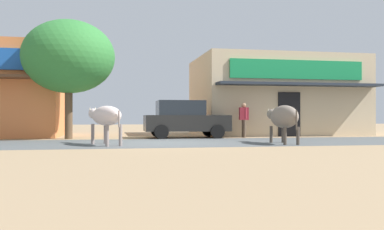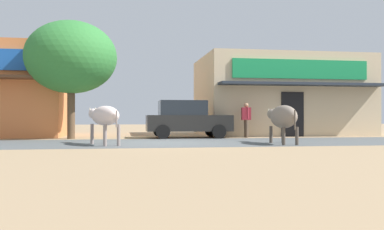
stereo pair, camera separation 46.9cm
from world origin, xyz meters
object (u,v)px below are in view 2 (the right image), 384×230
object	(u,v)px
pedestrian_by_shop	(246,117)
cow_far_dark	(283,117)
cow_near_brown	(104,116)
roadside_tree	(71,58)
parked_hatchback_car	(187,119)

from	to	relation	value
pedestrian_by_shop	cow_far_dark	bearing A→B (deg)	-91.12
cow_far_dark	cow_near_brown	bearing A→B (deg)	175.23
pedestrian_by_shop	roadside_tree	bearing A→B (deg)	179.08
parked_hatchback_car	pedestrian_by_shop	xyz separation A→B (m)	(2.68, -0.16, 0.07)
roadside_tree	cow_far_dark	size ratio (longest dim) A/B	1.90
roadside_tree	parked_hatchback_car	size ratio (longest dim) A/B	1.34
parked_hatchback_car	roadside_tree	bearing A→B (deg)	-179.61
roadside_tree	cow_near_brown	distance (m)	5.17
cow_near_brown	pedestrian_by_shop	size ratio (longest dim) A/B	1.64
cow_far_dark	pedestrian_by_shop	world-z (taller)	pedestrian_by_shop
cow_near_brown	cow_far_dark	distance (m)	6.00
parked_hatchback_car	cow_far_dark	world-z (taller)	parked_hatchback_car
cow_near_brown	pedestrian_by_shop	distance (m)	7.34
roadside_tree	cow_near_brown	bearing A→B (deg)	-69.92
roadside_tree	parked_hatchback_car	distance (m)	5.58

